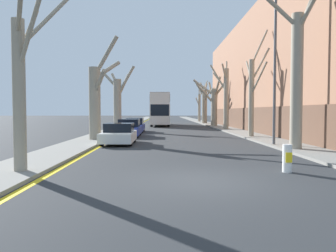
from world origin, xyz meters
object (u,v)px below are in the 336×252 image
object	(u,v)px
street_tree_left_0	(22,82)
double_decker_bus	(160,108)
street_tree_left_2	(118,100)
street_tree_right_4	(204,103)
parked_car_2	(135,125)
street_tree_right_1	(252,92)
street_tree_right_5	(199,106)
parked_car_0	(119,134)
lamp_post	(274,56)
street_tree_right_0	(296,74)
traffic_bollard	(287,158)
street_tree_left_1	(96,99)
street_tree_right_3	(213,102)
parked_car_1	(129,128)
street_tree_right_2	(225,96)

from	to	relation	value
street_tree_left_0	double_decker_bus	bearing A→B (deg)	83.50
street_tree_left_2	street_tree_right_4	xyz separation A→B (m)	(11.50, 19.08, 0.15)
street_tree_left_0	parked_car_2	bearing A→B (deg)	85.39
street_tree_right_1	street_tree_right_5	bearing A→B (deg)	89.79
parked_car_0	lamp_post	distance (m)	10.29
street_tree_right_5	parked_car_0	size ratio (longest dim) A/B	1.94
double_decker_bus	street_tree_left_2	bearing A→B (deg)	-109.81
street_tree_left_0	street_tree_right_5	bearing A→B (deg)	77.52
street_tree_right_0	double_decker_bus	distance (m)	30.80
double_decker_bus	parked_car_2	distance (m)	14.61
street_tree_right_5	traffic_bollard	world-z (taller)	street_tree_right_5
street_tree_left_1	street_tree_right_3	world-z (taller)	street_tree_left_1
street_tree_right_0	parked_car_2	distance (m)	18.58
street_tree_left_2	street_tree_right_3	bearing A→B (deg)	38.98
street_tree_right_4	lamp_post	size ratio (longest dim) A/B	0.74
street_tree_right_1	double_decker_bus	world-z (taller)	street_tree_right_1
street_tree_right_3	street_tree_right_0	bearing A→B (deg)	-90.03
parked_car_2	traffic_bollard	distance (m)	22.52
street_tree_right_1	parked_car_1	bearing A→B (deg)	171.16
street_tree_left_2	street_tree_right_2	distance (m)	11.56
lamp_post	parked_car_0	bearing A→B (deg)	170.30
street_tree_left_0	parked_car_1	size ratio (longest dim) A/B	1.38
parked_car_2	double_decker_bus	bearing A→B (deg)	80.66
street_tree_right_3	street_tree_right_5	xyz separation A→B (m)	(0.21, 18.60, -0.18)
parked_car_0	street_tree_right_3	bearing A→B (deg)	67.87
street_tree_right_1	street_tree_right_4	size ratio (longest dim) A/B	1.20
street_tree_left_0	street_tree_right_0	xyz separation A→B (m)	(11.25, 6.06, 0.95)
double_decker_bus	parked_car_1	world-z (taller)	double_decker_bus
street_tree_left_1	street_tree_right_0	bearing A→B (deg)	-27.41
street_tree_right_5	parked_car_0	xyz separation A→B (m)	(-9.72, -41.99, -2.44)
street_tree_right_0	street_tree_right_5	distance (m)	45.79
street_tree_right_1	street_tree_right_5	distance (m)	37.33
street_tree_right_2	street_tree_right_3	bearing A→B (deg)	89.99
street_tree_right_5	street_tree_right_4	bearing A→B (deg)	-91.37
street_tree_right_2	parked_car_0	xyz separation A→B (m)	(-9.51, -15.07, -3.11)
parked_car_1	parked_car_2	size ratio (longest dim) A/B	0.97
street_tree_right_5	parked_car_1	bearing A→B (deg)	-105.18
street_tree_right_2	street_tree_left_2	bearing A→B (deg)	-175.12
street_tree_right_3	traffic_bollard	bearing A→B (deg)	-94.60
street_tree_right_3	parked_car_0	distance (m)	25.39
street_tree_left_2	parked_car_1	xyz separation A→B (m)	(1.99, -7.93, -2.51)
street_tree_right_4	parked_car_0	xyz separation A→B (m)	(-9.51, -33.17, -2.71)
street_tree_left_2	street_tree_right_0	bearing A→B (deg)	-57.27
street_tree_right_1	street_tree_right_4	distance (m)	28.50
street_tree_left_1	lamp_post	size ratio (longest dim) A/B	0.75
street_tree_left_0	street_tree_right_2	bearing A→B (deg)	65.68
street_tree_right_0	street_tree_right_3	size ratio (longest dim) A/B	1.21
street_tree_right_4	traffic_bollard	distance (m)	42.95
lamp_post	street_tree_right_1	bearing A→B (deg)	85.29
street_tree_right_1	double_decker_bus	distance (m)	22.68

